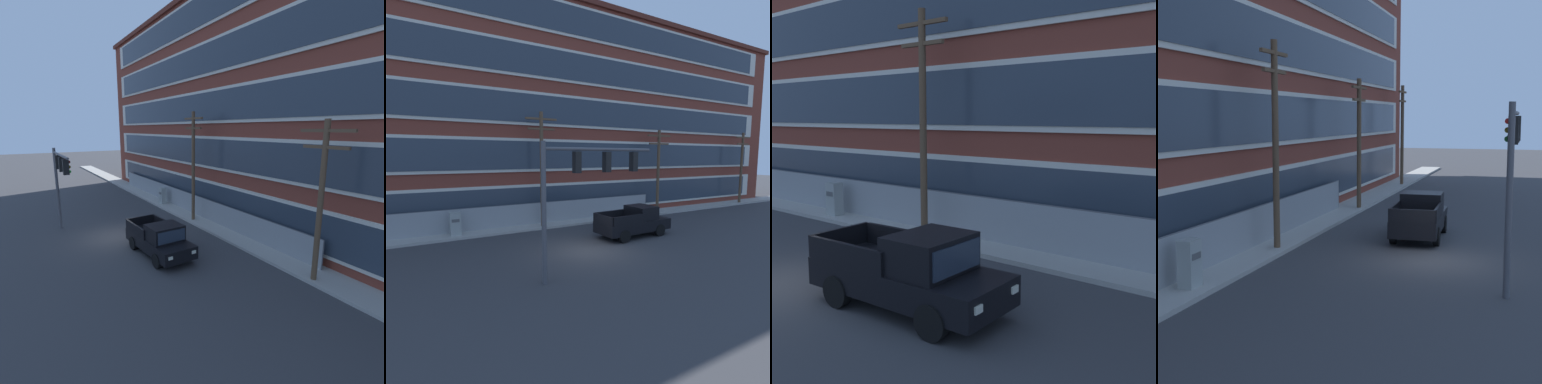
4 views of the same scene
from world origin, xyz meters
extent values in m
plane|color=#38383A|center=(0.00, 0.00, 0.00)|extent=(160.00, 160.00, 0.00)
cube|color=#9E9B93|center=(0.00, 6.72, 0.08)|extent=(80.00, 1.99, 0.16)
cube|color=brown|center=(3.65, 13.24, 8.59)|extent=(50.64, 11.04, 17.18)
cube|color=beige|center=(3.65, 7.65, 1.89)|extent=(46.59, 0.10, 2.47)
cube|color=#2D3844|center=(3.65, 7.59, 1.89)|extent=(44.56, 0.06, 2.06)
cube|color=beige|center=(3.65, 7.65, 5.32)|extent=(46.59, 0.10, 2.47)
cube|color=#2D3844|center=(3.65, 7.59, 5.32)|extent=(44.56, 0.06, 2.06)
cube|color=beige|center=(3.65, 7.65, 8.76)|extent=(46.59, 0.10, 2.47)
cube|color=#2D3844|center=(3.65, 7.59, 8.76)|extent=(44.56, 0.06, 2.06)
cube|color=beige|center=(3.65, 7.65, 12.20)|extent=(46.59, 0.10, 2.47)
cube|color=#2D3844|center=(3.65, 7.59, 12.20)|extent=(44.56, 0.06, 2.06)
cube|color=gray|center=(-3.31, 7.21, 0.87)|extent=(27.73, 0.04, 1.73)
cylinder|color=#4C4C51|center=(-17.18, 7.21, 0.87)|extent=(0.06, 0.06, 1.73)
cylinder|color=#4C4C51|center=(10.55, 7.21, 0.87)|extent=(0.06, 0.06, 1.73)
cylinder|color=#4C4C51|center=(-3.31, 7.21, 1.73)|extent=(27.73, 0.05, 0.05)
cylinder|color=#4C4C51|center=(-3.80, -2.89, 2.91)|extent=(0.20, 0.20, 5.83)
cylinder|color=#4C4C51|center=(-1.09, -2.89, 5.53)|extent=(5.43, 0.14, 0.14)
cube|color=black|center=(-2.30, -2.89, 4.98)|extent=(0.28, 0.32, 0.90)
cylinder|color=red|center=(-2.30, -2.71, 5.26)|extent=(0.04, 0.18, 0.18)
cylinder|color=#503E08|center=(-2.30, -2.71, 4.98)|extent=(0.04, 0.18, 0.18)
cylinder|color=#0A4011|center=(-2.30, -2.71, 4.70)|extent=(0.04, 0.18, 0.18)
cube|color=black|center=(-0.79, -2.89, 4.98)|extent=(0.28, 0.32, 0.90)
cylinder|color=red|center=(-0.79, -2.71, 5.26)|extent=(0.04, 0.18, 0.18)
cylinder|color=#503E08|center=(-0.79, -2.71, 4.98)|extent=(0.04, 0.18, 0.18)
cylinder|color=#0A4011|center=(-0.79, -2.71, 4.70)|extent=(0.04, 0.18, 0.18)
cube|color=black|center=(0.72, -2.89, 4.98)|extent=(0.28, 0.32, 0.90)
cylinder|color=#4B0807|center=(0.72, -2.71, 5.26)|extent=(0.04, 0.18, 0.18)
cylinder|color=#503E08|center=(0.72, -2.71, 4.98)|extent=(0.04, 0.18, 0.18)
cylinder|color=green|center=(0.72, -2.71, 4.70)|extent=(0.04, 0.18, 0.18)
cube|color=black|center=(4.18, 1.23, 0.75)|extent=(5.11, 2.24, 0.70)
cube|color=black|center=(4.88, 1.27, 1.53)|extent=(1.60, 1.91, 0.86)
cube|color=#283342|center=(5.65, 1.31, 1.53)|extent=(0.14, 1.63, 0.65)
cube|color=black|center=(3.00, 2.11, 1.38)|extent=(2.51, 0.25, 0.56)
cube|color=black|center=(3.10, 0.24, 1.38)|extent=(2.51, 0.25, 0.56)
cube|color=black|center=(1.71, 1.11, 1.38)|extent=(0.20, 1.91, 0.56)
cylinder|color=black|center=(5.64, 2.22, 0.40)|extent=(0.81, 0.30, 0.80)
cylinder|color=black|center=(5.73, 0.39, 0.40)|extent=(0.81, 0.30, 0.80)
cylinder|color=black|center=(2.63, 2.07, 0.40)|extent=(0.81, 0.30, 0.80)
cylinder|color=black|center=(2.72, 0.24, 0.40)|extent=(0.81, 0.30, 0.80)
cube|color=white|center=(6.67, 2.05, 0.85)|extent=(0.07, 0.24, 0.16)
cube|color=white|center=(6.74, 0.66, 0.85)|extent=(0.07, 0.24, 0.16)
cylinder|color=brown|center=(-0.15, 6.24, 4.18)|extent=(0.26, 0.26, 8.36)
cube|color=brown|center=(-0.15, 6.24, 7.86)|extent=(2.34, 0.14, 0.14)
cube|color=brown|center=(-0.15, 6.24, 7.16)|extent=(1.99, 0.14, 0.14)
cylinder|color=brown|center=(10.94, 6.08, 3.77)|extent=(0.26, 0.26, 7.55)
cube|color=brown|center=(10.94, 6.08, 7.05)|extent=(2.61, 0.14, 0.14)
cube|color=brown|center=(10.94, 6.08, 6.35)|extent=(2.22, 0.14, 0.14)
cube|color=#939993|center=(-6.09, 6.48, 0.83)|extent=(0.66, 0.49, 1.65)
cube|color=#515151|center=(-6.09, 6.23, 1.16)|extent=(0.46, 0.02, 0.20)
camera|label=1|loc=(19.01, -5.62, 7.13)|focal=28.00mm
camera|label=2|loc=(-8.34, -13.87, 5.20)|focal=28.00mm
camera|label=3|loc=(12.22, -6.43, 4.59)|focal=45.00mm
camera|label=4|loc=(-21.48, -3.51, 5.39)|focal=55.00mm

